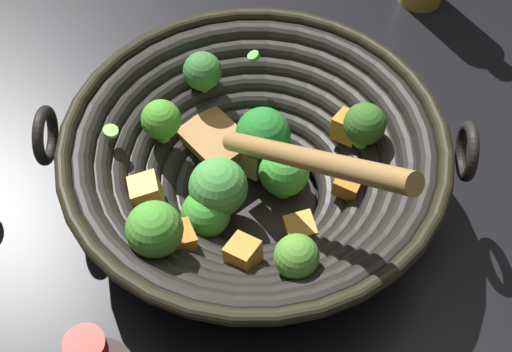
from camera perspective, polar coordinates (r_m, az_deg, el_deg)
The scene contains 2 objects.
ground_plane at distance 0.74m, azimuth -0.10°, elevation -2.15°, with size 4.00×4.00×0.00m, color black.
wok at distance 0.68m, azimuth -0.18°, elevation 0.89°, with size 0.35×0.38×0.22m.
Camera 1 is at (-0.40, 0.12, 0.61)m, focal length 52.65 mm.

